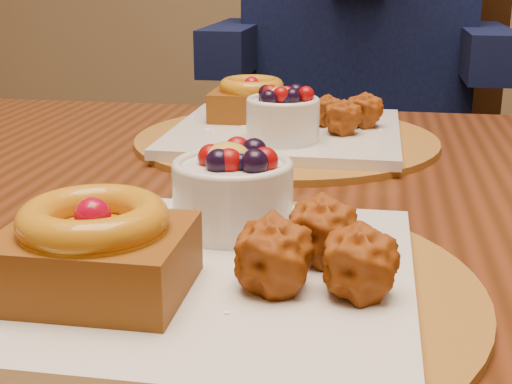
{
  "coord_description": "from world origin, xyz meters",
  "views": [
    {
      "loc": [
        0.1,
        -0.67,
        0.97
      ],
      "look_at": [
        0.02,
        -0.19,
        0.81
      ],
      "focal_mm": 50.0,
      "sensor_mm": 36.0,
      "label": 1
    }
  ],
  "objects_px": {
    "dining_table": "(257,269)",
    "place_setting_near": "(201,256)",
    "chair_far": "(391,157)",
    "place_setting_far": "(284,126)"
  },
  "relations": [
    {
      "from": "dining_table",
      "to": "place_setting_far",
      "type": "distance_m",
      "value": 0.24
    },
    {
      "from": "dining_table",
      "to": "place_setting_near",
      "type": "bearing_deg",
      "value": -90.81
    },
    {
      "from": "place_setting_near",
      "to": "chair_far",
      "type": "height_order",
      "value": "chair_far"
    },
    {
      "from": "place_setting_near",
      "to": "place_setting_far",
      "type": "xyz_separation_m",
      "value": [
        0.0,
        0.43,
        -0.0
      ]
    },
    {
      "from": "place_setting_near",
      "to": "chair_far",
      "type": "xyz_separation_m",
      "value": [
        0.15,
        1.14,
        -0.22
      ]
    },
    {
      "from": "place_setting_far",
      "to": "chair_far",
      "type": "distance_m",
      "value": 0.76
    },
    {
      "from": "dining_table",
      "to": "chair_far",
      "type": "height_order",
      "value": "chair_far"
    },
    {
      "from": "place_setting_near",
      "to": "dining_table",
      "type": "bearing_deg",
      "value": 89.19
    },
    {
      "from": "dining_table",
      "to": "chair_far",
      "type": "distance_m",
      "value": 0.94
    },
    {
      "from": "dining_table",
      "to": "chair_far",
      "type": "relative_size",
      "value": 1.59
    }
  ]
}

